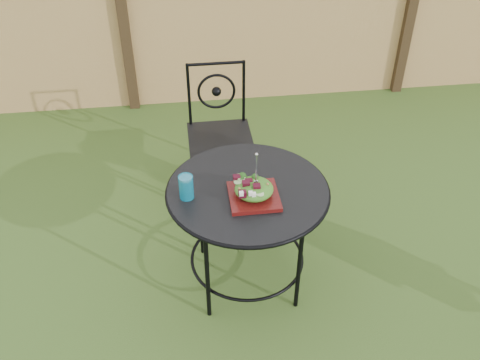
{
  "coord_description": "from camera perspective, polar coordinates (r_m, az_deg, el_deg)",
  "views": [
    {
      "loc": [
        -0.88,
        -2.44,
        2.58
      ],
      "look_at": [
        -0.57,
        -0.09,
        0.75
      ],
      "focal_mm": 40.0,
      "sensor_mm": 36.0,
      "label": 1
    }
  ],
  "objects": [
    {
      "name": "patio_chair",
      "position": [
        3.91,
        -2.23,
        5.56
      ],
      "size": [
        0.46,
        0.46,
        0.95
      ],
      "color": "black",
      "rests_on": "ground"
    },
    {
      "name": "drinking_glass",
      "position": [
        2.89,
        -5.76,
        -0.75
      ],
      "size": [
        0.08,
        0.08,
        0.14
      ],
      "primitive_type": "cylinder",
      "color": "#0C6F8F",
      "rests_on": "patio_table"
    },
    {
      "name": "patio_table",
      "position": [
        3.06,
        0.81,
        -2.95
      ],
      "size": [
        0.92,
        0.92,
        0.72
      ],
      "color": "black",
      "rests_on": "ground"
    },
    {
      "name": "salad",
      "position": [
        2.87,
        1.5,
        -0.95
      ],
      "size": [
        0.21,
        0.21,
        0.08
      ],
      "primitive_type": "ellipsoid",
      "color": "#235614",
      "rests_on": "salad_plate"
    },
    {
      "name": "ground",
      "position": [
        3.66,
        8.82,
        -7.72
      ],
      "size": [
        60.0,
        60.0,
        0.0
      ],
      "primitive_type": "plane",
      "color": "#264014",
      "rests_on": "ground"
    },
    {
      "name": "fork",
      "position": [
        2.79,
        1.75,
        1.14
      ],
      "size": [
        0.01,
        0.01,
        0.18
      ],
      "primitive_type": "cylinder",
      "color": "silver",
      "rests_on": "salad"
    },
    {
      "name": "salad_plate",
      "position": [
        2.9,
        1.49,
        -1.76
      ],
      "size": [
        0.27,
        0.27,
        0.02
      ],
      "primitive_type": "cube",
      "color": "#3E080B",
      "rests_on": "patio_table"
    },
    {
      "name": "fence",
      "position": [
        4.99,
        3.32,
        18.56
      ],
      "size": [
        8.0,
        0.12,
        1.9
      ],
      "color": "#E2B070",
      "rests_on": "ground"
    }
  ]
}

